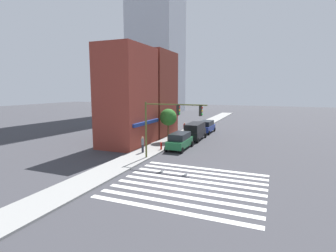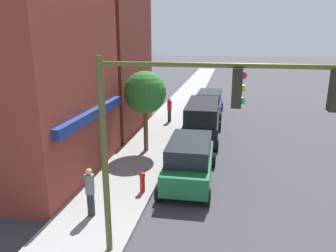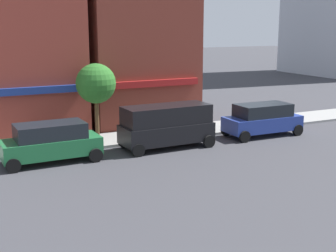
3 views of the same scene
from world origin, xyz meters
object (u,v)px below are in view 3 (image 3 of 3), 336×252
at_px(suv_green, 51,142).
at_px(fire_hydrant, 12,146).
at_px(pedestrian_red_jacket, 195,115).
at_px(street_tree, 96,84).
at_px(van_black, 167,125).
at_px(suv_blue, 262,119).

distance_m(suv_green, fire_hydrant, 2.37).
height_order(pedestrian_red_jacket, street_tree, street_tree).
xyz_separation_m(suv_green, van_black, (6.25, -0.00, 0.25)).
height_order(suv_blue, pedestrian_red_jacket, suv_blue).
bearing_deg(pedestrian_red_jacket, van_black, -1.57).
xyz_separation_m(van_black, fire_hydrant, (-7.85, 1.70, -0.67)).
bearing_deg(suv_green, van_black, -1.34).
bearing_deg(pedestrian_red_jacket, suv_green, -25.13).
height_order(suv_green, suv_blue, same).
relative_size(van_black, fire_hydrant, 6.00).
xyz_separation_m(pedestrian_red_jacket, street_tree, (-6.29, 0.13, 2.28)).
height_order(suv_blue, fire_hydrant, suv_blue).
bearing_deg(street_tree, van_black, -42.85).
bearing_deg(fire_hydrant, street_tree, 12.82).
xyz_separation_m(suv_green, fire_hydrant, (-1.60, 1.70, -0.42)).
bearing_deg(van_black, suv_green, 178.58).
distance_m(van_black, pedestrian_red_jacket, 4.22).
xyz_separation_m(suv_blue, pedestrian_red_jacket, (-3.15, 2.67, 0.04)).
bearing_deg(suv_blue, street_tree, 164.39).
bearing_deg(fire_hydrant, pedestrian_red_jacket, 4.96).
bearing_deg(suv_green, suv_blue, -1.34).
height_order(van_black, fire_hydrant, van_black).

